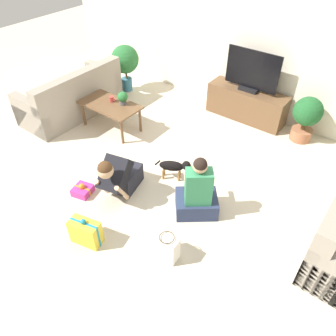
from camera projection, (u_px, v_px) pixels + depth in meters
The scene contains 16 objects.
ground_plane at pixel (158, 185), 4.61m from camera, with size 16.00×16.00×0.00m, color beige.
wall_back at pixel (256, 39), 5.35m from camera, with size 8.40×0.06×2.60m.
sofa_left at pixel (73, 98), 5.89m from camera, with size 0.82×1.82×0.86m.
coffee_table at pixel (110, 107), 5.44m from camera, with size 1.03×0.56×0.47m.
tv_console at pixel (246, 104), 5.79m from camera, with size 1.39×0.41×0.55m.
tv at pixel (252, 73), 5.42m from camera, with size 0.93×0.20×0.69m.
potted_plant_corner_left at pixel (125, 61), 6.38m from camera, with size 0.54×0.54×0.92m.
potted_plant_back_right at pixel (307, 116), 5.17m from camera, with size 0.46×0.46×0.76m.
person_kneeling at pixel (119, 176), 4.26m from camera, with size 0.48×0.78×0.76m.
person_sitting at pixel (197, 194), 4.03m from camera, with size 0.66×0.64×0.90m.
dog at pixel (175, 166), 4.57m from camera, with size 0.48×0.30×0.33m.
gift_box_a at pixel (86, 232), 3.78m from camera, with size 0.39×0.26×0.38m.
gift_box_b at pixel (83, 190), 4.45m from camera, with size 0.29×0.29×0.17m.
gift_bag_a at pixel (167, 247), 3.61m from camera, with size 0.27×0.18×0.35m.
mug at pixel (112, 99), 5.44m from camera, with size 0.12×0.08×0.09m.
tabletop_plant at pixel (123, 98), 5.32m from camera, with size 0.17×0.17×0.22m.
Camera 1 is at (2.14, -2.58, 3.18)m, focal length 35.00 mm.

